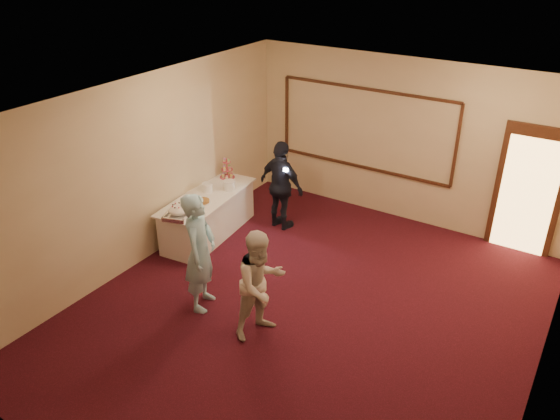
{
  "coord_description": "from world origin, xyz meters",
  "views": [
    {
      "loc": [
        3.04,
        -5.51,
        4.89
      ],
      "look_at": [
        -0.85,
        0.61,
        1.15
      ],
      "focal_mm": 35.0,
      "sensor_mm": 36.0,
      "label": 1
    }
  ],
  "objects_px": {
    "plate_stack_a": "(207,187)",
    "guest": "(282,186)",
    "buffet_table": "(209,215)",
    "pavlova_tray": "(179,212)",
    "cupcake_stand": "(227,170)",
    "plate_stack_b": "(229,185)",
    "woman": "(261,284)",
    "tart": "(203,201)",
    "man": "(200,252)"
  },
  "relations": [
    {
      "from": "tart",
      "to": "guest",
      "type": "relative_size",
      "value": 0.16
    },
    {
      "from": "cupcake_stand",
      "to": "buffet_table",
      "type": "bearing_deg",
      "value": -77.14
    },
    {
      "from": "buffet_table",
      "to": "plate_stack_b",
      "type": "relative_size",
      "value": 10.32
    },
    {
      "from": "buffet_table",
      "to": "plate_stack_b",
      "type": "height_order",
      "value": "plate_stack_b"
    },
    {
      "from": "guest",
      "to": "man",
      "type": "bearing_deg",
      "value": 107.16
    },
    {
      "from": "tart",
      "to": "guest",
      "type": "bearing_deg",
      "value": 55.1
    },
    {
      "from": "plate_stack_b",
      "to": "guest",
      "type": "bearing_deg",
      "value": 35.18
    },
    {
      "from": "buffet_table",
      "to": "man",
      "type": "height_order",
      "value": "man"
    },
    {
      "from": "buffet_table",
      "to": "tart",
      "type": "bearing_deg",
      "value": -66.89
    },
    {
      "from": "cupcake_stand",
      "to": "plate_stack_a",
      "type": "distance_m",
      "value": 0.69
    },
    {
      "from": "plate_stack_a",
      "to": "tart",
      "type": "xyz_separation_m",
      "value": [
        0.21,
        -0.39,
        -0.05
      ]
    },
    {
      "from": "plate_stack_a",
      "to": "guest",
      "type": "xyz_separation_m",
      "value": [
        1.04,
        0.8,
        -0.02
      ]
    },
    {
      "from": "plate_stack_a",
      "to": "plate_stack_b",
      "type": "bearing_deg",
      "value": 43.05
    },
    {
      "from": "plate_stack_b",
      "to": "tart",
      "type": "xyz_separation_m",
      "value": [
        -0.07,
        -0.65,
        -0.06
      ]
    },
    {
      "from": "cupcake_stand",
      "to": "woman",
      "type": "distance_m",
      "value": 3.53
    },
    {
      "from": "pavlova_tray",
      "to": "plate_stack_b",
      "type": "relative_size",
      "value": 2.76
    },
    {
      "from": "cupcake_stand",
      "to": "plate_stack_b",
      "type": "relative_size",
      "value": 1.97
    },
    {
      "from": "plate_stack_b",
      "to": "tart",
      "type": "height_order",
      "value": "plate_stack_b"
    },
    {
      "from": "tart",
      "to": "plate_stack_b",
      "type": "bearing_deg",
      "value": 83.85
    },
    {
      "from": "guest",
      "to": "cupcake_stand",
      "type": "bearing_deg",
      "value": 16.54
    },
    {
      "from": "cupcake_stand",
      "to": "plate_stack_a",
      "type": "bearing_deg",
      "value": -83.08
    },
    {
      "from": "cupcake_stand",
      "to": "tart",
      "type": "height_order",
      "value": "cupcake_stand"
    },
    {
      "from": "plate_stack_b",
      "to": "man",
      "type": "bearing_deg",
      "value": -62.9
    },
    {
      "from": "tart",
      "to": "cupcake_stand",
      "type": "bearing_deg",
      "value": 105.34
    },
    {
      "from": "plate_stack_a",
      "to": "guest",
      "type": "relative_size",
      "value": 0.12
    },
    {
      "from": "buffet_table",
      "to": "pavlova_tray",
      "type": "distance_m",
      "value": 0.96
    },
    {
      "from": "woman",
      "to": "guest",
      "type": "xyz_separation_m",
      "value": [
        -1.34,
        2.64,
        0.06
      ]
    },
    {
      "from": "tart",
      "to": "woman",
      "type": "bearing_deg",
      "value": -33.73
    },
    {
      "from": "plate_stack_a",
      "to": "man",
      "type": "xyz_separation_m",
      "value": [
        1.34,
        -1.8,
        0.04
      ]
    },
    {
      "from": "buffet_table",
      "to": "plate_stack_a",
      "type": "height_order",
      "value": "plate_stack_a"
    },
    {
      "from": "cupcake_stand",
      "to": "tart",
      "type": "distance_m",
      "value": 1.12
    },
    {
      "from": "buffet_table",
      "to": "tart",
      "type": "height_order",
      "value": "tart"
    },
    {
      "from": "tart",
      "to": "woman",
      "type": "xyz_separation_m",
      "value": [
        2.17,
        -1.45,
        -0.02
      ]
    },
    {
      "from": "cupcake_stand",
      "to": "woman",
      "type": "bearing_deg",
      "value": -45.65
    },
    {
      "from": "buffet_table",
      "to": "plate_stack_a",
      "type": "distance_m",
      "value": 0.5
    },
    {
      "from": "pavlova_tray",
      "to": "plate_stack_b",
      "type": "distance_m",
      "value": 1.24
    },
    {
      "from": "plate_stack_a",
      "to": "guest",
      "type": "bearing_deg",
      "value": 37.49
    },
    {
      "from": "cupcake_stand",
      "to": "plate_stack_b",
      "type": "xyz_separation_m",
      "value": [
        0.36,
        -0.42,
        -0.06
      ]
    },
    {
      "from": "buffet_table",
      "to": "cupcake_stand",
      "type": "xyz_separation_m",
      "value": [
        -0.19,
        0.82,
        0.53
      ]
    },
    {
      "from": "plate_stack_b",
      "to": "guest",
      "type": "distance_m",
      "value": 0.93
    },
    {
      "from": "woman",
      "to": "guest",
      "type": "relative_size",
      "value": 0.93
    },
    {
      "from": "plate_stack_a",
      "to": "pavlova_tray",
      "type": "bearing_deg",
      "value": -78.38
    },
    {
      "from": "tart",
      "to": "guest",
      "type": "xyz_separation_m",
      "value": [
        0.83,
        1.19,
        0.03
      ]
    },
    {
      "from": "cupcake_stand",
      "to": "man",
      "type": "bearing_deg",
      "value": -60.22
    },
    {
      "from": "plate_stack_a",
      "to": "guest",
      "type": "height_order",
      "value": "guest"
    },
    {
      "from": "man",
      "to": "woman",
      "type": "bearing_deg",
      "value": -112.69
    },
    {
      "from": "plate_stack_b",
      "to": "man",
      "type": "relative_size",
      "value": 0.12
    },
    {
      "from": "man",
      "to": "plate_stack_a",
      "type": "bearing_deg",
      "value": 16.31
    },
    {
      "from": "buffet_table",
      "to": "cupcake_stand",
      "type": "relative_size",
      "value": 5.23
    },
    {
      "from": "tart",
      "to": "buffet_table",
      "type": "bearing_deg",
      "value": 113.11
    }
  ]
}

